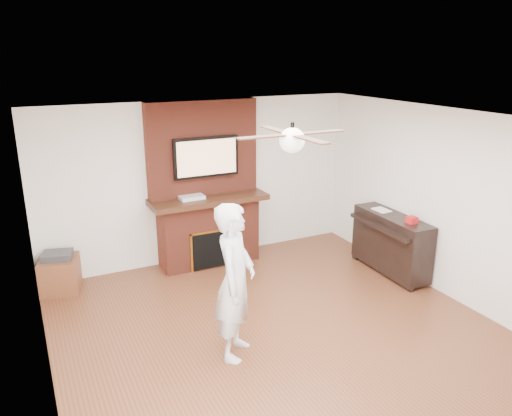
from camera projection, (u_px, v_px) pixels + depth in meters
name	position (u px, v px, depth m)	size (l,w,h in m)	color
room_shell	(290.00, 239.00, 5.37)	(5.36, 5.86, 2.86)	#542C18
fireplace	(206.00, 201.00, 7.62)	(1.78, 0.64, 2.50)	maroon
tv	(206.00, 157.00, 7.38)	(1.00, 0.08, 0.60)	black
ceiling_fan	(292.00, 139.00, 5.04)	(1.21, 1.21, 0.31)	black
person	(235.00, 282.00, 5.25)	(0.63, 0.42, 1.73)	silver
side_table	(60.00, 273.00, 6.86)	(0.60, 0.60, 0.57)	brown
piano	(391.00, 242.00, 7.37)	(0.55, 1.38, 0.99)	black
cable_box	(192.00, 197.00, 7.39)	(0.36, 0.21, 0.05)	silver
candle_orange	(207.00, 263.00, 7.70)	(0.07, 0.07, 0.11)	gold
candle_green	(211.00, 262.00, 7.73)	(0.08, 0.08, 0.09)	#3E7E32
candle_cream	(223.00, 261.00, 7.76)	(0.08, 0.08, 0.11)	#FEEDCA
candle_blue	(225.00, 261.00, 7.79)	(0.05, 0.05, 0.08)	#314395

